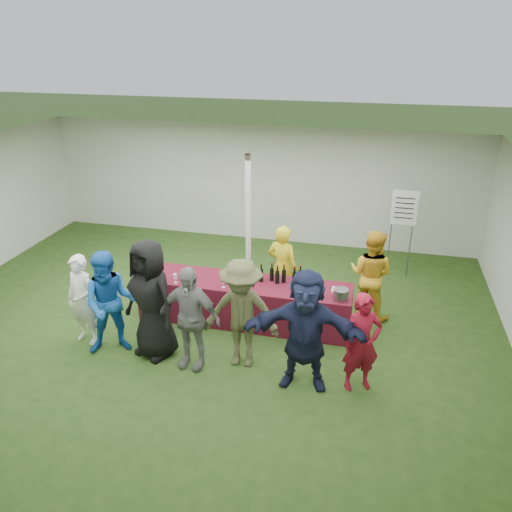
% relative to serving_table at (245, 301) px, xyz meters
% --- Properties ---
extents(ground, '(60.00, 60.00, 0.00)m').
position_rel_serving_table_xyz_m(ground, '(-0.66, -0.29, -0.38)').
color(ground, '#284719').
rests_on(ground, ground).
extents(tent, '(10.00, 10.00, 10.00)m').
position_rel_serving_table_xyz_m(tent, '(-0.16, 0.91, 0.98)').
color(tent, white).
rests_on(tent, ground).
extents(serving_table, '(3.60, 0.80, 0.75)m').
position_rel_serving_table_xyz_m(serving_table, '(0.00, 0.00, 0.00)').
color(serving_table, maroon).
rests_on(serving_table, ground).
extents(wine_bottles, '(0.71, 0.17, 0.32)m').
position_rel_serving_table_xyz_m(wine_bottles, '(0.60, 0.14, 0.50)').
color(wine_bottles, black).
rests_on(wine_bottles, serving_table).
extents(wine_glasses, '(2.79, 0.13, 0.16)m').
position_rel_serving_table_xyz_m(wine_glasses, '(-0.46, -0.26, 0.49)').
color(wine_glasses, silver).
rests_on(wine_glasses, serving_table).
extents(water_bottle, '(0.07, 0.07, 0.23)m').
position_rel_serving_table_xyz_m(water_bottle, '(0.13, 0.08, 0.48)').
color(water_bottle, silver).
rests_on(water_bottle, serving_table).
extents(bar_towel, '(0.25, 0.18, 0.03)m').
position_rel_serving_table_xyz_m(bar_towel, '(1.58, 0.05, 0.39)').
color(bar_towel, white).
rests_on(bar_towel, serving_table).
extents(dump_bucket, '(0.24, 0.24, 0.18)m').
position_rel_serving_table_xyz_m(dump_bucket, '(1.62, -0.22, 0.46)').
color(dump_bucket, slate).
rests_on(dump_bucket, serving_table).
extents(wine_list_sign, '(0.50, 0.03, 1.80)m').
position_rel_serving_table_xyz_m(wine_list_sign, '(2.57, 2.46, 0.94)').
color(wine_list_sign, slate).
rests_on(wine_list_sign, ground).
extents(staff_pourer, '(0.66, 0.54, 1.58)m').
position_rel_serving_table_xyz_m(staff_pourer, '(0.53, 0.61, 0.41)').
color(staff_pourer, gold).
rests_on(staff_pourer, ground).
extents(staff_back, '(0.94, 0.84, 1.60)m').
position_rel_serving_table_xyz_m(staff_back, '(2.05, 0.69, 0.43)').
color(staff_back, gold).
rests_on(staff_back, ground).
extents(customer_0, '(0.61, 0.46, 1.50)m').
position_rel_serving_table_xyz_m(customer_0, '(-2.31, -1.19, 0.37)').
color(customer_0, white).
rests_on(customer_0, ground).
extents(customer_1, '(1.00, 0.90, 1.67)m').
position_rel_serving_table_xyz_m(customer_1, '(-1.74, -1.32, 0.46)').
color(customer_1, blue).
rests_on(customer_1, ground).
extents(customer_2, '(1.08, 0.91, 1.89)m').
position_rel_serving_table_xyz_m(customer_2, '(-1.11, -1.24, 0.57)').
color(customer_2, black).
rests_on(customer_2, ground).
extents(customer_3, '(0.99, 0.48, 1.63)m').
position_rel_serving_table_xyz_m(customer_3, '(-0.45, -1.39, 0.44)').
color(customer_3, gray).
rests_on(customer_3, ground).
extents(customer_4, '(1.13, 0.69, 1.71)m').
position_rel_serving_table_xyz_m(customer_4, '(0.27, -1.18, 0.48)').
color(customer_4, '#4C4F2E').
rests_on(customer_4, ground).
extents(customer_5, '(1.68, 0.61, 1.78)m').
position_rel_serving_table_xyz_m(customer_5, '(1.24, -1.44, 0.52)').
color(customer_5, '#1A1F3E').
rests_on(customer_5, ground).
extents(customer_6, '(0.63, 0.54, 1.46)m').
position_rel_serving_table_xyz_m(customer_6, '(2.00, -1.33, 0.36)').
color(customer_6, maroon).
rests_on(customer_6, ground).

